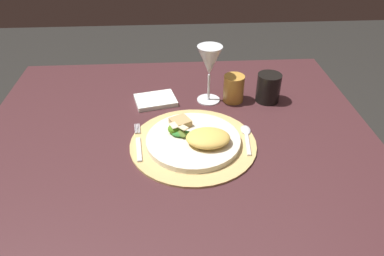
% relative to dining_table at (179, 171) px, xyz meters
% --- Properties ---
extents(dining_table, '(1.11, 0.93, 0.72)m').
position_rel_dining_table_xyz_m(dining_table, '(0.00, 0.00, 0.00)').
color(dining_table, '#432326').
rests_on(dining_table, ground).
extents(placemat, '(0.34, 0.34, 0.01)m').
position_rel_dining_table_xyz_m(placemat, '(0.04, -0.06, 0.15)').
color(placemat, tan).
rests_on(placemat, dining_table).
extents(dinner_plate, '(0.25, 0.25, 0.02)m').
position_rel_dining_table_xyz_m(dinner_plate, '(0.04, -0.06, 0.16)').
color(dinner_plate, '#EEE5CC').
rests_on(dinner_plate, placemat).
extents(pasta_serving, '(0.12, 0.09, 0.03)m').
position_rel_dining_table_xyz_m(pasta_serving, '(0.08, -0.09, 0.19)').
color(pasta_serving, '#E9BC55').
rests_on(pasta_serving, dinner_plate).
extents(salad_greens, '(0.07, 0.06, 0.03)m').
position_rel_dining_table_xyz_m(salad_greens, '(0.00, -0.04, 0.18)').
color(salad_greens, '#467818').
rests_on(salad_greens, dinner_plate).
extents(bread_piece, '(0.07, 0.07, 0.02)m').
position_rel_dining_table_xyz_m(bread_piece, '(0.01, -0.00, 0.18)').
color(bread_piece, tan).
rests_on(bread_piece, dinner_plate).
extents(fork, '(0.03, 0.17, 0.00)m').
position_rel_dining_table_xyz_m(fork, '(-0.11, -0.06, 0.16)').
color(fork, silver).
rests_on(fork, placemat).
extents(spoon, '(0.03, 0.14, 0.01)m').
position_rel_dining_table_xyz_m(spoon, '(0.19, -0.04, 0.16)').
color(spoon, silver).
rests_on(spoon, placemat).
extents(napkin, '(0.14, 0.12, 0.01)m').
position_rel_dining_table_xyz_m(napkin, '(-0.06, 0.17, 0.16)').
color(napkin, white).
rests_on(napkin, dining_table).
extents(wine_glass, '(0.08, 0.08, 0.18)m').
position_rel_dining_table_xyz_m(wine_glass, '(0.11, 0.17, 0.28)').
color(wine_glass, silver).
rests_on(wine_glass, dining_table).
extents(amber_tumbler, '(0.07, 0.07, 0.09)m').
position_rel_dining_table_xyz_m(amber_tumbler, '(0.18, 0.16, 0.19)').
color(amber_tumbler, '#C58C38').
rests_on(amber_tumbler, dining_table).
extents(dark_tumbler, '(0.08, 0.08, 0.09)m').
position_rel_dining_table_xyz_m(dark_tumbler, '(0.29, 0.16, 0.20)').
color(dark_tumbler, black).
rests_on(dark_tumbler, dining_table).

